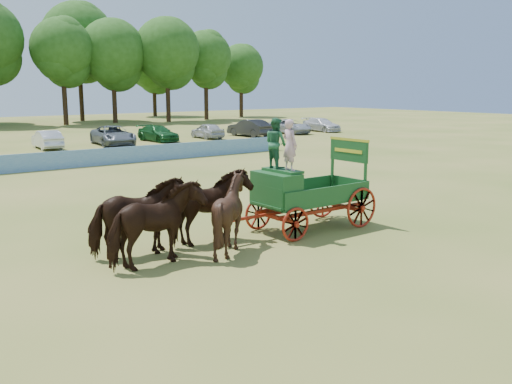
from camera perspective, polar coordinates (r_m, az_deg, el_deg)
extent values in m
plane|color=olive|center=(22.30, 7.83, -1.96)|extent=(160.00, 160.00, 0.00)
imported|color=black|center=(15.46, -9.98, -3.30)|extent=(2.83, 1.57, 2.27)
imported|color=black|center=(16.42, -11.75, -2.55)|extent=(2.83, 1.56, 2.27)
imported|color=black|center=(16.66, -2.63, -2.14)|extent=(2.12, 1.89, 2.28)
imported|color=black|center=(17.55, -4.68, -1.51)|extent=(2.82, 1.54, 2.27)
cube|color=#A32110|center=(18.50, 2.03, -2.56)|extent=(0.12, 2.00, 0.12)
cube|color=#A32110|center=(20.49, 8.54, -1.38)|extent=(0.12, 2.00, 0.12)
cube|color=#A32110|center=(19.04, 6.58, -1.87)|extent=(3.80, 0.10, 0.12)
cube|color=#A32110|center=(19.83, 4.38, -1.34)|extent=(3.80, 0.10, 0.12)
cube|color=#A32110|center=(17.92, -0.20, -2.49)|extent=(2.80, 0.09, 0.09)
cube|color=#1C5528|center=(19.38, 5.47, -0.79)|extent=(3.80, 1.80, 0.10)
cube|color=#1C5528|center=(18.70, 7.31, -0.31)|extent=(3.80, 0.06, 0.55)
cube|color=#1C5528|center=(19.97, 3.77, 0.45)|extent=(3.80, 0.06, 0.55)
cube|color=#1C5528|center=(20.63, 9.33, 0.66)|extent=(0.06, 1.80, 0.55)
cube|color=#1C5528|center=(18.31, 2.05, 0.33)|extent=(0.85, 1.70, 1.05)
cube|color=#1C5528|center=(18.37, 2.66, 2.17)|extent=(0.55, 1.50, 0.08)
cube|color=#1C5528|center=(18.11, 1.11, -0.42)|extent=(0.10, 1.60, 0.65)
cube|color=#1C5528|center=(18.28, 1.55, -1.28)|extent=(0.55, 1.60, 0.06)
cube|color=#1C5528|center=(19.93, 10.89, 2.15)|extent=(0.08, 0.08, 1.80)
cube|color=#1C5528|center=(21.02, 7.65, 2.68)|extent=(0.08, 0.08, 1.80)
cube|color=#1C5528|center=(20.39, 9.28, 4.09)|extent=(0.07, 1.75, 0.75)
cube|color=gold|center=(20.35, 9.31, 5.21)|extent=(0.08, 1.80, 0.09)
cube|color=gold|center=(20.36, 9.20, 4.09)|extent=(0.02, 1.30, 0.12)
torus|color=#A32110|center=(17.81, 3.96, -3.27)|extent=(1.09, 0.09, 1.09)
torus|color=#A32110|center=(19.24, 0.23, -2.20)|extent=(1.09, 0.09, 1.09)
torus|color=#A32110|center=(19.83, 10.51, -1.54)|extent=(1.39, 0.09, 1.39)
torus|color=#A32110|center=(21.13, 6.70, -0.70)|extent=(1.39, 0.09, 1.39)
imported|color=#CE9DAD|center=(18.00, 3.40, 4.71)|extent=(0.39, 0.59, 1.62)
imported|color=#25633D|center=(18.53, 1.99, 4.92)|extent=(0.62, 0.79, 1.64)
cube|color=#1E5DA5|center=(36.58, -13.73, 3.55)|extent=(26.00, 0.08, 1.05)
imported|color=silver|center=(47.04, -20.14, 4.94)|extent=(1.81, 4.42, 1.43)
imported|color=slate|center=(48.49, -14.10, 5.50)|extent=(3.33, 5.98, 1.58)
imported|color=#144C1E|center=(51.08, -9.77, 5.80)|extent=(2.30, 4.89, 1.38)
imported|color=#B2B2B7|center=(53.25, -4.88, 6.12)|extent=(1.93, 4.26, 1.42)
imported|color=#262628|center=(55.21, -0.65, 6.43)|extent=(2.12, 5.08, 1.63)
imported|color=#999EA5|center=(58.72, 3.36, 6.57)|extent=(2.41, 5.21, 1.45)
imported|color=silver|center=(61.79, 6.57, 6.70)|extent=(2.15, 4.93, 1.41)
cylinder|color=#382314|center=(75.55, -18.55, 8.30)|extent=(0.60, 0.60, 5.05)
sphere|color=#204913|center=(75.65, -18.86, 13.43)|extent=(7.56, 7.56, 7.56)
cylinder|color=#382314|center=(77.82, -13.96, 8.55)|extent=(0.60, 0.60, 4.97)
sphere|color=#204913|center=(77.91, -14.18, 13.46)|extent=(8.53, 8.53, 8.53)
cylinder|color=#382314|center=(79.13, -8.77, 8.84)|extent=(0.60, 0.60, 5.17)
sphere|color=#204913|center=(79.25, -8.92, 13.86)|extent=(8.74, 8.74, 8.74)
cylinder|color=#382314|center=(83.37, -5.00, 8.89)|extent=(0.60, 0.60, 4.85)
sphere|color=#204913|center=(83.44, -5.07, 13.37)|extent=(7.31, 7.31, 7.31)
cylinder|color=#382314|center=(90.73, -1.49, 8.87)|extent=(0.60, 0.60, 4.23)
sphere|color=#204913|center=(90.74, -1.50, 12.45)|extent=(6.95, 6.95, 6.95)
cylinder|color=#382314|center=(83.63, -17.06, 8.90)|extent=(0.60, 0.60, 6.07)
sphere|color=#204913|center=(83.85, -17.37, 14.47)|extent=(9.90, 9.90, 9.90)
cylinder|color=#382314|center=(93.77, -10.10, 8.90)|extent=(0.60, 0.60, 4.69)
sphere|color=#204913|center=(93.82, -10.22, 12.75)|extent=(9.04, 9.04, 9.04)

